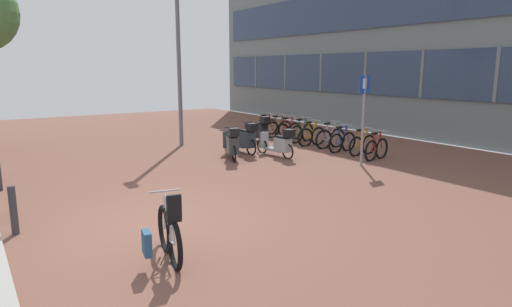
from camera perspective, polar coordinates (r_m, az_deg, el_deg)
ground at (r=8.77m, az=-4.52°, el=-7.59°), size 21.00×40.00×0.13m
bicycle_foreground at (r=6.65m, az=-11.30°, el=-10.11°), size 0.77×1.42×1.11m
bicycle_rack_00 at (r=14.00m, az=15.24°, el=0.56°), size 1.26×0.48×0.93m
bicycle_rack_01 at (r=14.64m, az=13.54°, el=1.08°), size 1.29×0.48×0.92m
bicycle_rack_02 at (r=15.05m, az=11.03°, el=1.47°), size 1.29×0.48×0.94m
bicycle_rack_03 at (r=15.71m, az=9.56°, el=1.95°), size 1.33×0.48×0.98m
bicycle_rack_04 at (r=16.12m, az=7.19°, el=2.22°), size 1.29×0.48×0.95m
bicycle_rack_05 at (r=16.80m, az=5.95°, el=2.63°), size 1.36×0.48×0.98m
bicycle_rack_06 at (r=17.35m, az=4.19°, el=2.89°), size 1.29×0.48×0.95m
bicycle_rack_07 at (r=17.99m, az=2.92°, el=3.20°), size 1.33×0.48×0.95m
bicycle_rack_08 at (r=18.55m, az=1.31°, el=3.43°), size 1.26×0.48×0.93m
scooter_near at (r=13.92m, az=3.01°, el=1.30°), size 0.53×1.73×0.95m
scooter_mid at (r=14.54m, az=-1.51°, el=1.90°), size 0.52×1.75×1.05m
scooter_far at (r=16.87m, az=0.38°, el=3.09°), size 0.52×1.64×1.01m
scooter_extra at (r=13.55m, az=-3.14°, el=1.21°), size 0.90×1.74×1.05m
parking_sign at (r=12.91m, az=13.68°, el=5.38°), size 0.40×0.07×2.55m
lamp_post at (r=16.08m, az=-9.95°, el=13.16°), size 0.20×0.52×6.20m
bollard_near at (r=8.50m, az=-28.76°, el=-6.43°), size 0.12×0.12×0.84m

